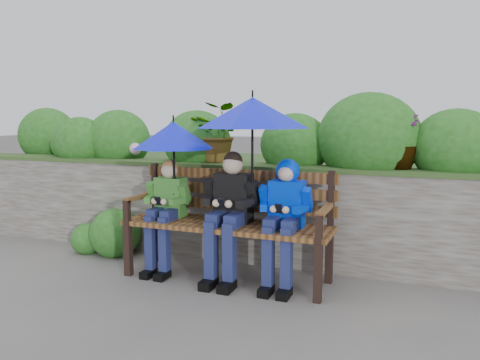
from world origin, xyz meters
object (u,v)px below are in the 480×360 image
at_px(boy_left, 166,207).
at_px(boy_middle, 229,208).
at_px(umbrella_left, 174,135).
at_px(park_bench, 230,216).
at_px(umbrella_right, 252,113).
at_px(boy_right, 284,210).

bearing_deg(boy_left, boy_middle, -0.90).
bearing_deg(umbrella_left, park_bench, 5.77).
distance_m(park_bench, boy_middle, 0.14).
height_order(umbrella_left, umbrella_right, umbrella_right).
xyz_separation_m(boy_left, umbrella_left, (0.08, 0.03, 0.71)).
height_order(park_bench, umbrella_left, umbrella_left).
distance_m(park_bench, umbrella_right, 1.01).
height_order(boy_middle, boy_right, boy_middle).
xyz_separation_m(boy_right, umbrella_left, (-1.12, 0.02, 0.65)).
bearing_deg(umbrella_right, boy_middle, -176.62).
height_order(park_bench, boy_middle, boy_middle).
distance_m(park_bench, umbrella_left, 0.94).
relative_size(park_bench, boy_right, 1.72).
bearing_deg(boy_left, boy_right, 0.37).
bearing_deg(park_bench, boy_right, -8.16).
height_order(boy_left, boy_right, boy_right).
bearing_deg(park_bench, umbrella_right, -18.47).
distance_m(boy_left, umbrella_right, 1.28).
bearing_deg(umbrella_right, umbrella_left, 177.99).
xyz_separation_m(boy_left, umbrella_right, (0.90, 0.00, 0.92)).
bearing_deg(umbrella_left, boy_left, -159.09).
relative_size(boy_middle, umbrella_right, 1.18).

